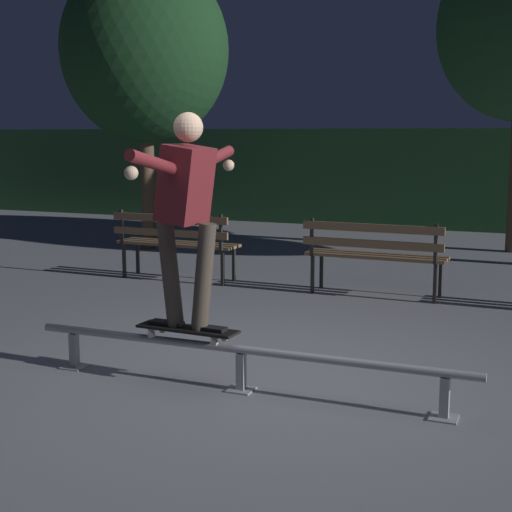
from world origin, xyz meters
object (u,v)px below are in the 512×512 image
Objects in this scene: skateboard at (188,330)px; tree_far_left at (145,51)px; park_bench_leftmost at (175,238)px; skateboarder at (186,202)px; grind_rail at (241,357)px; park_bench_left_center at (374,250)px.

tree_far_left is at bearing 122.69° from skateboard.
skateboard is 4.04m from park_bench_leftmost.
grind_rail is at bearing 0.02° from skateboarder.
grind_rail is 0.45m from skateboard.
park_bench_left_center is 0.35× the size of tree_far_left.
tree_far_left is (-3.71, 5.78, 2.70)m from skateboard.
skateboarder is at bearing -60.22° from park_bench_leftmost.
park_bench_left_center is at bearing -28.16° from tree_far_left.
park_bench_leftmost is at bearing 180.00° from park_bench_left_center.
park_bench_left_center is (0.53, 3.51, -0.81)m from skateboarder.
park_bench_leftmost is 0.35× the size of tree_far_left.
grind_rail is 7.66m from tree_far_left.
skateboard is (-0.43, 0.00, 0.16)m from grind_rail.
park_bench_left_center is (0.54, 3.51, 0.13)m from skateboard.
skateboarder is (-0.42, -0.00, 1.09)m from grind_rail.
tree_far_left is (-4.25, 2.27, 2.57)m from park_bench_left_center.
tree_far_left is (-3.71, 5.78, 1.76)m from skateboarder.
skateboard is at bearing 176.65° from skateboarder.
skateboard is 7.38m from tree_far_left.
grind_rail is at bearing -91.80° from park_bench_left_center.
park_bench_leftmost is (-2.43, 3.51, 0.28)m from grind_rail.
tree_far_left reaches higher than park_bench_leftmost.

